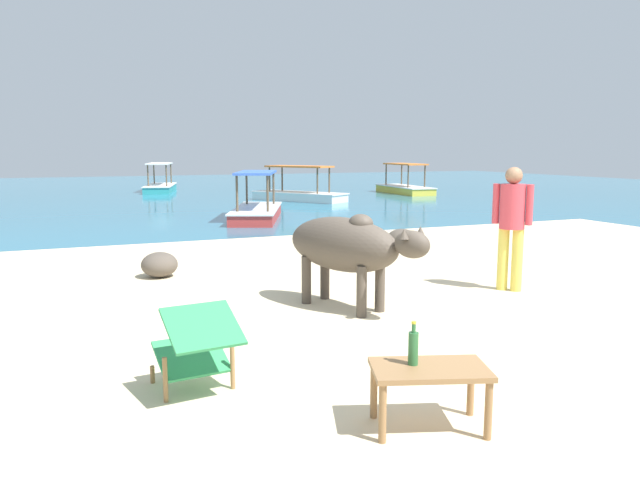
% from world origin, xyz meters
% --- Properties ---
extents(sand_beach, '(18.00, 14.00, 0.04)m').
position_xyz_m(sand_beach, '(0.00, 0.00, 0.02)').
color(sand_beach, beige).
rests_on(sand_beach, ground).
extents(water_surface, '(60.00, 36.00, 0.03)m').
position_xyz_m(water_surface, '(0.00, 22.00, 0.00)').
color(water_surface, teal).
rests_on(water_surface, ground).
extents(cow, '(1.18, 1.98, 1.12)m').
position_xyz_m(cow, '(-0.68, 1.06, 0.78)').
color(cow, '#4C4238').
rests_on(cow, sand_beach).
extents(low_bench_table, '(0.86, 0.66, 0.43)m').
position_xyz_m(low_bench_table, '(-1.45, -1.93, 0.40)').
color(low_bench_table, olive).
rests_on(low_bench_table, sand_beach).
extents(bottle, '(0.07, 0.07, 0.30)m').
position_xyz_m(bottle, '(-1.53, -1.85, 0.58)').
color(bottle, '#2D6B38').
rests_on(bottle, low_bench_table).
extents(deck_chair_near, '(0.62, 0.82, 0.68)m').
position_xyz_m(deck_chair_near, '(-2.76, -0.76, 0.42)').
color(deck_chair_near, olive).
rests_on(deck_chair_near, sand_beach).
extents(person_standing, '(0.36, 0.41, 1.62)m').
position_xyz_m(person_standing, '(1.69, 1.07, 0.99)').
color(person_standing, '#DBC64C').
rests_on(person_standing, sand_beach).
extents(shore_rock_large, '(0.74, 0.77, 0.39)m').
position_xyz_m(shore_rock_large, '(2.03, 4.44, 0.23)').
color(shore_rock_large, brown).
rests_on(shore_rock_large, sand_beach).
extents(shore_rock_medium, '(0.67, 0.66, 0.37)m').
position_xyz_m(shore_rock_medium, '(-2.47, 3.66, 0.22)').
color(shore_rock_medium, brown).
rests_on(shore_rock_medium, sand_beach).
extents(boat_red, '(2.44, 3.84, 1.29)m').
position_xyz_m(boat_red, '(0.99, 10.44, 0.29)').
color(boat_red, '#C63833').
rests_on(boat_red, water_surface).
extents(boat_teal, '(1.99, 3.84, 1.29)m').
position_xyz_m(boat_teal, '(0.03, 22.52, 0.29)').
color(boat_teal, teal).
rests_on(boat_teal, water_surface).
extents(boat_white, '(3.00, 3.70, 1.29)m').
position_xyz_m(boat_white, '(4.13, 15.63, 0.29)').
color(boat_white, white).
rests_on(boat_white, water_surface).
extents(boat_yellow, '(1.39, 3.74, 1.29)m').
position_xyz_m(boat_yellow, '(9.70, 17.49, 0.29)').
color(boat_yellow, gold).
rests_on(boat_yellow, water_surface).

